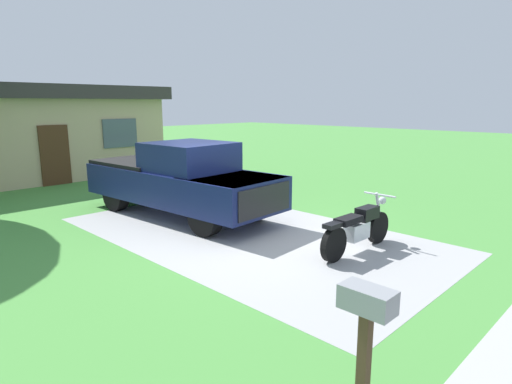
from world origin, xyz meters
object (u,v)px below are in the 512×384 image
at_px(pickup_truck, 179,179).
at_px(mailbox, 366,317).
at_px(motorcycle, 358,228).
at_px(neighbor_house, 28,131).

relative_size(pickup_truck, mailbox, 4.56).
xyz_separation_m(motorcycle, mailbox, (-3.89, -2.43, 0.51)).
bearing_deg(neighbor_house, motorcycle, -84.49).
bearing_deg(motorcycle, neighbor_house, 95.51).
distance_m(pickup_truck, mailbox, 7.87).
relative_size(motorcycle, pickup_truck, 0.38).
bearing_deg(pickup_truck, motorcycle, -80.97).
bearing_deg(neighbor_house, pickup_truck, -86.38).
distance_m(motorcycle, mailbox, 4.61).
height_order(pickup_truck, mailbox, pickup_truck).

